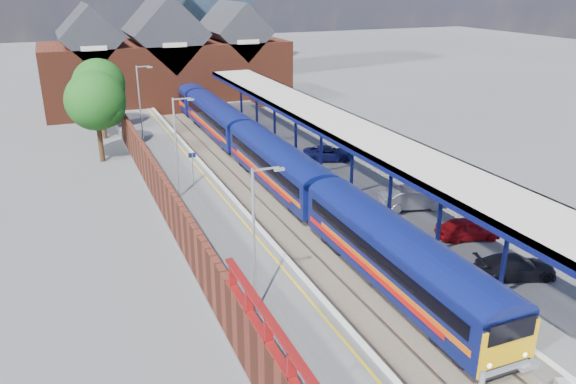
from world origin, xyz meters
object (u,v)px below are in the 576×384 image
at_px(parked_car_red, 468,228).
at_px(parked_car_silver, 413,198).
at_px(lamp_post_b, 257,233).
at_px(lamp_post_d, 141,99).
at_px(platform_sign, 193,163).
at_px(parked_car_blue, 329,153).
at_px(train, 244,137).
at_px(lamp_post_c, 178,142).
at_px(parked_car_dark, 515,267).

bearing_deg(parked_car_red, parked_car_silver, 18.94).
bearing_deg(lamp_post_b, lamp_post_d, 90.00).
height_order(lamp_post_b, parked_car_silver, lamp_post_b).
distance_m(platform_sign, parked_car_blue, 12.17).
distance_m(train, lamp_post_b, 26.87).
bearing_deg(lamp_post_b, lamp_post_c, 90.00).
xyz_separation_m(train, platform_sign, (-6.49, -7.53, 0.57)).
relative_size(train, parked_car_blue, 15.26).
xyz_separation_m(platform_sign, parked_car_silver, (12.38, -10.17, -0.96)).
height_order(train, lamp_post_d, lamp_post_d).
bearing_deg(parked_car_silver, parked_car_blue, 16.01).
xyz_separation_m(platform_sign, parked_car_red, (12.71, -15.32, -1.05)).
xyz_separation_m(train, lamp_post_d, (-7.86, 6.47, 2.87)).
height_order(platform_sign, parked_car_blue, platform_sign).
distance_m(lamp_post_c, platform_sign, 3.34).
bearing_deg(lamp_post_c, parked_car_red, -43.43).
height_order(parked_car_dark, parked_car_blue, parked_car_blue).
relative_size(lamp_post_b, parked_car_dark, 1.70).
bearing_deg(parked_car_dark, platform_sign, 48.56).
relative_size(train, parked_car_red, 17.65).
distance_m(parked_car_red, parked_car_blue, 16.95).
bearing_deg(lamp_post_c, parked_car_dark, -53.59).
bearing_deg(train, lamp_post_b, -107.10).
distance_m(train, lamp_post_c, 12.68).
relative_size(train, lamp_post_c, 9.42).
bearing_deg(parked_car_dark, train, 28.90).
height_order(lamp_post_d, platform_sign, lamp_post_d).
relative_size(platform_sign, parked_car_dark, 0.61).
relative_size(lamp_post_b, parked_car_silver, 1.58).
relative_size(lamp_post_b, lamp_post_c, 1.00).
height_order(lamp_post_b, parked_car_dark, lamp_post_b).
relative_size(lamp_post_c, parked_car_silver, 1.58).
xyz_separation_m(parked_car_red, parked_car_dark, (-0.82, -4.65, -0.04)).
height_order(lamp_post_b, parked_car_blue, lamp_post_b).
relative_size(lamp_post_c, parked_car_dark, 1.70).
distance_m(lamp_post_b, parked_car_red, 14.71).
height_order(parked_car_red, parked_car_blue, parked_car_red).
height_order(lamp_post_c, lamp_post_d, same).
xyz_separation_m(parked_car_silver, parked_car_dark, (-0.48, -9.80, -0.13)).
bearing_deg(parked_car_red, platform_sign, 54.90).
bearing_deg(lamp_post_d, train, -39.48).
relative_size(train, parked_car_dark, 15.98).
bearing_deg(parked_car_dark, lamp_post_c, 54.20).
height_order(lamp_post_b, parked_car_red, lamp_post_b).
bearing_deg(platform_sign, lamp_post_d, 95.56).
distance_m(lamp_post_d, parked_car_dark, 36.63).
bearing_deg(platform_sign, train, 49.23).
distance_m(platform_sign, parked_car_silver, 16.05).
height_order(lamp_post_b, lamp_post_c, same).
height_order(train, parked_car_red, train).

